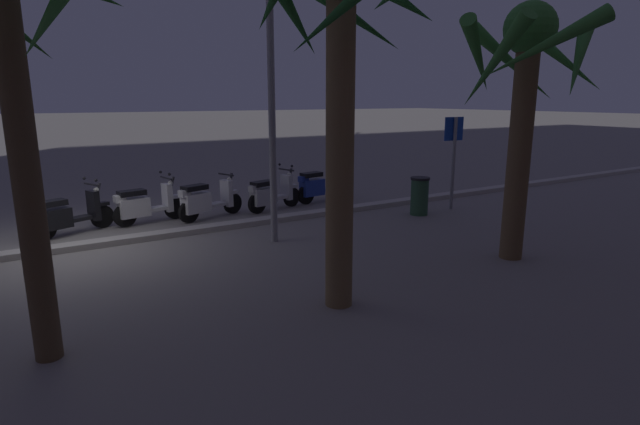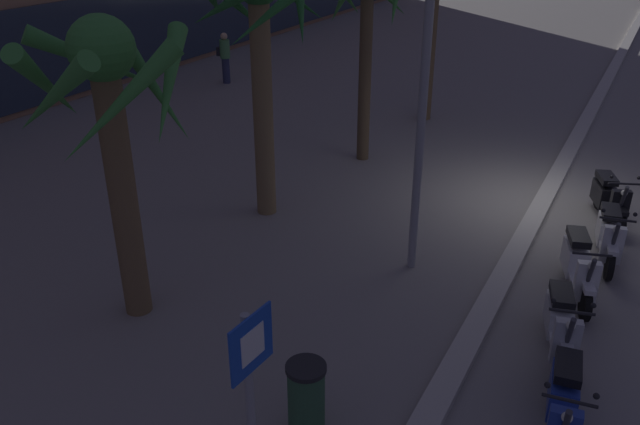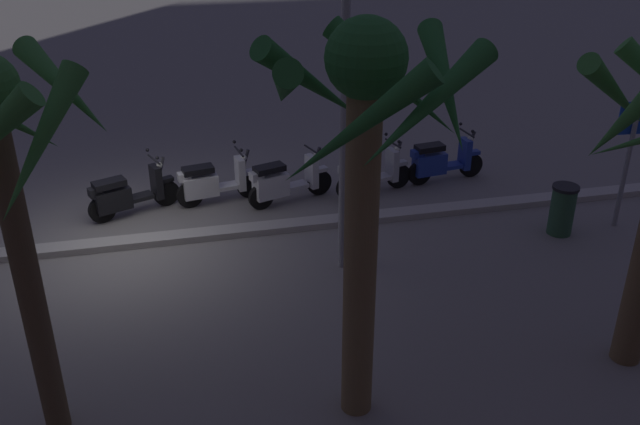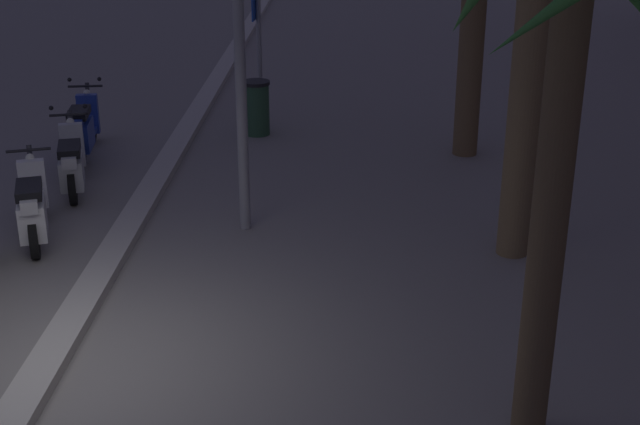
{
  "view_description": "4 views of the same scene",
  "coord_description": "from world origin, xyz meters",
  "px_view_note": "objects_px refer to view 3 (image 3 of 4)",
  "views": [
    {
      "loc": [
        0.8,
        10.36,
        2.88
      ],
      "look_at": [
        -3.73,
        3.0,
        0.9
      ],
      "focal_mm": 28.21,
      "sensor_mm": 36.0,
      "label": 1
    },
    {
      "loc": [
        -12.88,
        -1.76,
        5.74
      ],
      "look_at": [
        -4.86,
        2.53,
        1.31
      ],
      "focal_mm": 36.29,
      "sensor_mm": 36.0,
      "label": 2
    },
    {
      "loc": [
        -0.99,
        11.44,
        6.24
      ],
      "look_at": [
        -3.15,
        1.77,
        1.24
      ],
      "focal_mm": 39.9,
      "sensor_mm": 36.0,
      "label": 3
    },
    {
      "loc": [
        7.07,
        2.76,
        4.58
      ],
      "look_at": [
        -1.52,
        2.46,
        1.08
      ],
      "focal_mm": 49.64,
      "sensor_mm": 36.0,
      "label": 4
    }
  ],
  "objects_px": {
    "scooter_silver_second_in_line": "(369,174)",
    "crossing_sign": "(629,150)",
    "litter_bin": "(562,209)",
    "scooter_blue_mid_front": "(440,161)",
    "scooter_black_last_in_row": "(127,194)",
    "scooter_white_far_back": "(213,182)",
    "palm_tree_mid_walkway": "(4,163)",
    "palm_tree_near_sign": "(365,138)",
    "scooter_white_mid_rear": "(284,182)"
  },
  "relations": [
    {
      "from": "scooter_blue_mid_front",
      "to": "scooter_silver_second_in_line",
      "type": "height_order",
      "value": "same"
    },
    {
      "from": "litter_bin",
      "to": "scooter_black_last_in_row",
      "type": "bearing_deg",
      "value": -17.65
    },
    {
      "from": "scooter_silver_second_in_line",
      "to": "scooter_black_last_in_row",
      "type": "relative_size",
      "value": 0.98
    },
    {
      "from": "crossing_sign",
      "to": "scooter_black_last_in_row",
      "type": "bearing_deg",
      "value": -15.0
    },
    {
      "from": "scooter_blue_mid_front",
      "to": "palm_tree_mid_walkway",
      "type": "relative_size",
      "value": 0.38
    },
    {
      "from": "scooter_white_mid_rear",
      "to": "palm_tree_mid_walkway",
      "type": "relative_size",
      "value": 0.39
    },
    {
      "from": "scooter_blue_mid_front",
      "to": "scooter_white_mid_rear",
      "type": "relative_size",
      "value": 0.98
    },
    {
      "from": "scooter_white_far_back",
      "to": "palm_tree_mid_walkway",
      "type": "xyz_separation_m",
      "value": [
        2.38,
        5.82,
        3.02
      ]
    },
    {
      "from": "scooter_white_far_back",
      "to": "crossing_sign",
      "type": "bearing_deg",
      "value": 160.5
    },
    {
      "from": "scooter_white_far_back",
      "to": "litter_bin",
      "type": "xyz_separation_m",
      "value": [
        -6.09,
        2.65,
        0.03
      ]
    },
    {
      "from": "scooter_silver_second_in_line",
      "to": "palm_tree_near_sign",
      "type": "height_order",
      "value": "palm_tree_near_sign"
    },
    {
      "from": "scooter_white_mid_rear",
      "to": "scooter_black_last_in_row",
      "type": "relative_size",
      "value": 1.04
    },
    {
      "from": "scooter_white_far_back",
      "to": "crossing_sign",
      "type": "height_order",
      "value": "crossing_sign"
    },
    {
      "from": "scooter_silver_second_in_line",
      "to": "scooter_white_far_back",
      "type": "relative_size",
      "value": 0.98
    },
    {
      "from": "palm_tree_near_sign",
      "to": "litter_bin",
      "type": "distance_m",
      "value": 6.83
    },
    {
      "from": "scooter_silver_second_in_line",
      "to": "palm_tree_mid_walkway",
      "type": "height_order",
      "value": "palm_tree_mid_walkway"
    },
    {
      "from": "scooter_black_last_in_row",
      "to": "palm_tree_mid_walkway",
      "type": "bearing_deg",
      "value": 82.64
    },
    {
      "from": "scooter_white_far_back",
      "to": "palm_tree_near_sign",
      "type": "height_order",
      "value": "palm_tree_near_sign"
    },
    {
      "from": "scooter_white_far_back",
      "to": "palm_tree_mid_walkway",
      "type": "distance_m",
      "value": 6.98
    },
    {
      "from": "palm_tree_mid_walkway",
      "to": "litter_bin",
      "type": "distance_m",
      "value": 9.53
    },
    {
      "from": "scooter_black_last_in_row",
      "to": "palm_tree_mid_walkway",
      "type": "height_order",
      "value": "palm_tree_mid_walkway"
    },
    {
      "from": "scooter_silver_second_in_line",
      "to": "palm_tree_mid_walkway",
      "type": "distance_m",
      "value": 8.38
    },
    {
      "from": "scooter_silver_second_in_line",
      "to": "litter_bin",
      "type": "height_order",
      "value": "scooter_silver_second_in_line"
    },
    {
      "from": "palm_tree_mid_walkway",
      "to": "crossing_sign",
      "type": "bearing_deg",
      "value": -161.42
    },
    {
      "from": "scooter_white_far_back",
      "to": "crossing_sign",
      "type": "xyz_separation_m",
      "value": [
        -7.27,
        2.58,
        1.06
      ]
    },
    {
      "from": "scooter_black_last_in_row",
      "to": "scooter_blue_mid_front",
      "type": "bearing_deg",
      "value": -178.15
    },
    {
      "from": "scooter_silver_second_in_line",
      "to": "scooter_white_mid_rear",
      "type": "bearing_deg",
      "value": 0.93
    },
    {
      "from": "crossing_sign",
      "to": "palm_tree_near_sign",
      "type": "bearing_deg",
      "value": 31.73
    },
    {
      "from": "crossing_sign",
      "to": "scooter_white_far_back",
      "type": "bearing_deg",
      "value": -19.5
    },
    {
      "from": "scooter_silver_second_in_line",
      "to": "crossing_sign",
      "type": "relative_size",
      "value": 0.7
    },
    {
      "from": "scooter_white_mid_rear",
      "to": "scooter_black_last_in_row",
      "type": "distance_m",
      "value": 3.02
    },
    {
      "from": "palm_tree_mid_walkway",
      "to": "scooter_black_last_in_row",
      "type": "bearing_deg",
      "value": -97.36
    },
    {
      "from": "scooter_blue_mid_front",
      "to": "litter_bin",
      "type": "distance_m",
      "value": 2.98
    },
    {
      "from": "palm_tree_mid_walkway",
      "to": "scooter_silver_second_in_line",
      "type": "bearing_deg",
      "value": -134.81
    },
    {
      "from": "crossing_sign",
      "to": "scooter_white_mid_rear",
      "type": "bearing_deg",
      "value": -20.98
    },
    {
      "from": "scooter_silver_second_in_line",
      "to": "crossing_sign",
      "type": "height_order",
      "value": "crossing_sign"
    },
    {
      "from": "palm_tree_mid_walkway",
      "to": "litter_bin",
      "type": "xyz_separation_m",
      "value": [
        -8.47,
        -3.17,
        -2.99
      ]
    },
    {
      "from": "scooter_black_last_in_row",
      "to": "litter_bin",
      "type": "height_order",
      "value": "scooter_black_last_in_row"
    },
    {
      "from": "litter_bin",
      "to": "scooter_white_far_back",
      "type": "bearing_deg",
      "value": -23.5
    },
    {
      "from": "scooter_blue_mid_front",
      "to": "crossing_sign",
      "type": "height_order",
      "value": "crossing_sign"
    },
    {
      "from": "scooter_silver_second_in_line",
      "to": "crossing_sign",
      "type": "distance_m",
      "value": 4.86
    },
    {
      "from": "scooter_silver_second_in_line",
      "to": "scooter_black_last_in_row",
      "type": "height_order",
      "value": "same"
    },
    {
      "from": "scooter_silver_second_in_line",
      "to": "scooter_white_mid_rear",
      "type": "relative_size",
      "value": 0.95
    },
    {
      "from": "scooter_blue_mid_front",
      "to": "scooter_black_last_in_row",
      "type": "xyz_separation_m",
      "value": [
        6.43,
        0.21,
        -0.02
      ]
    },
    {
      "from": "crossing_sign",
      "to": "scooter_silver_second_in_line",
      "type": "bearing_deg",
      "value": -28.93
    },
    {
      "from": "crossing_sign",
      "to": "litter_bin",
      "type": "height_order",
      "value": "crossing_sign"
    },
    {
      "from": "litter_bin",
      "to": "scooter_blue_mid_front",
      "type": "bearing_deg",
      "value": -63.83
    },
    {
      "from": "crossing_sign",
      "to": "palm_tree_mid_walkway",
      "type": "xyz_separation_m",
      "value": [
        9.66,
        3.25,
        1.97
      ]
    },
    {
      "from": "scooter_white_far_back",
      "to": "litter_bin",
      "type": "distance_m",
      "value": 6.64
    },
    {
      "from": "palm_tree_mid_walkway",
      "to": "litter_bin",
      "type": "height_order",
      "value": "palm_tree_mid_walkway"
    }
  ]
}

